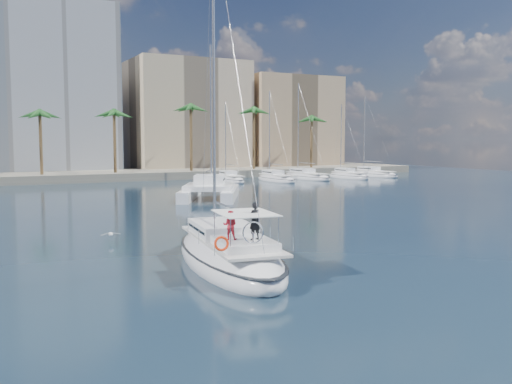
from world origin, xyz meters
TOP-DOWN VIEW (x-y plane):
  - ground at (0.00, 0.00)m, footprint 160.00×160.00m
  - quay at (0.00, 61.00)m, footprint 120.00×14.00m
  - building_beige at (22.00, 70.00)m, footprint 20.00×14.00m
  - building_tan_right at (42.00, 68.00)m, footprint 18.00×12.00m
  - palm_centre at (0.00, 57.00)m, footprint 3.60×3.60m
  - palm_right at (34.00, 57.00)m, footprint 3.60×3.60m
  - main_sloop at (-2.82, -3.00)m, footprint 5.74×12.95m
  - catamaran at (8.35, 26.48)m, footprint 9.90×12.14m
  - seagull at (-6.43, 6.33)m, footprint 1.22×0.52m
  - moored_yacht_a at (20.00, 47.00)m, footprint 3.37×9.52m
  - moored_yacht_b at (26.50, 45.00)m, footprint 3.32×10.83m
  - moored_yacht_c at (33.00, 47.00)m, footprint 3.98×12.33m
  - moored_yacht_d at (39.50, 45.00)m, footprint 3.52×9.55m
  - moored_yacht_e at (46.00, 47.00)m, footprint 4.61×11.11m

SIDE VIEW (x-z plane):
  - ground at x=0.00m, z-range 0.00..0.00m
  - moored_yacht_a at x=20.00m, z-range -5.95..5.95m
  - moored_yacht_b at x=26.50m, z-range -6.86..6.86m
  - moored_yacht_c at x=33.00m, z-range -7.77..7.77m
  - moored_yacht_d at x=39.50m, z-range -5.95..5.95m
  - moored_yacht_e at x=46.00m, z-range -6.86..6.86m
  - seagull at x=-6.43m, z-range 0.35..0.58m
  - main_sloop at x=-2.82m, z-range -8.73..9.83m
  - quay at x=0.00m, z-range 0.00..1.20m
  - catamaran at x=8.35m, z-range -6.88..9.11m
  - building_tan_right at x=42.00m, z-range 0.00..18.00m
  - building_beige at x=22.00m, z-range 0.00..20.00m
  - palm_centre at x=0.00m, z-range 4.13..16.43m
  - palm_right at x=34.00m, z-range 4.13..16.43m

